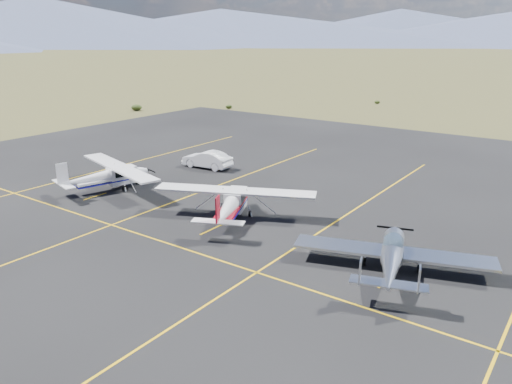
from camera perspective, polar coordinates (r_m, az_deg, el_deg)
ground at (r=28.75m, az=10.37°, el=-5.70°), size 1600.00×1600.00×0.00m
apron at (r=32.06m, az=-0.98°, el=-2.89°), size 72.00×72.00×0.02m
aircraft_low_wing at (r=25.29m, az=15.29°, el=-6.87°), size 7.26×9.82×2.15m
aircraft_cessna at (r=31.10m, az=-2.84°, el=-1.28°), size 7.61×10.01×2.63m
aircraft_plain at (r=38.75m, az=-16.73°, el=1.81°), size 6.85×10.30×2.62m
sedan at (r=43.84m, az=-5.62°, el=3.72°), size 1.95×4.62×1.48m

